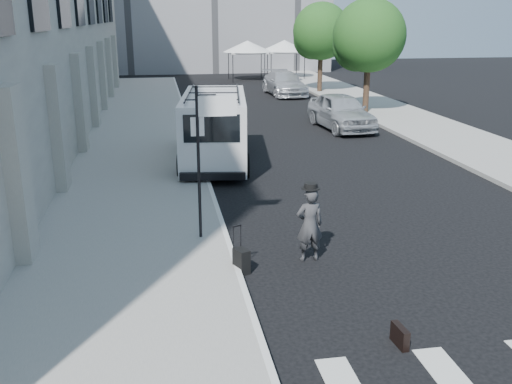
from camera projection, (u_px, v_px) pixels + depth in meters
name	position (u px, v px, depth m)	size (l,w,h in m)	color
ground	(351.00, 297.00, 10.79)	(120.00, 120.00, 0.00)	black
sidewalk_left	(141.00, 135.00, 25.15)	(4.50, 48.00, 0.15)	gray
sidewalk_right	(389.00, 112.00, 31.06)	(4.00, 56.00, 0.15)	gray
sign_pole	(208.00, 131.00, 12.64)	(1.03, 0.07, 3.50)	black
tree_near	(366.00, 38.00, 29.81)	(3.80, 3.83, 6.03)	black
tree_far	(319.00, 34.00, 38.29)	(3.80, 3.83, 6.03)	black
tent_left	(247.00, 47.00, 46.42)	(4.00, 4.00, 3.20)	black
tent_right	(284.00, 46.00, 47.41)	(4.00, 4.00, 3.20)	black
businessman	(310.00, 225.00, 12.19)	(0.59, 0.39, 1.63)	#343436
briefcase	(400.00, 336.00, 9.16)	(0.12, 0.44, 0.34)	black
suitcase	(241.00, 261.00, 11.74)	(0.35, 0.42, 1.00)	black
cargo_van	(215.00, 127.00, 20.43)	(2.93, 6.77, 2.46)	white
parked_car_a	(341.00, 111.00, 26.65)	(1.97, 4.90, 1.67)	#A8ACB1
parked_car_b	(287.00, 85.00, 38.09)	(1.47, 4.21, 1.39)	#54555B
parked_car_c	(284.00, 83.00, 38.21)	(2.18, 5.36, 1.56)	#AFB2B8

